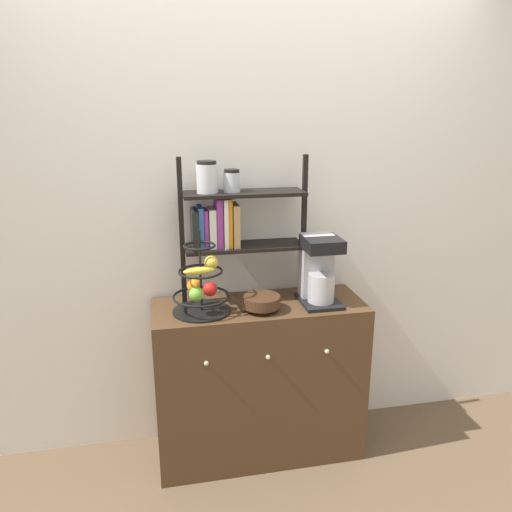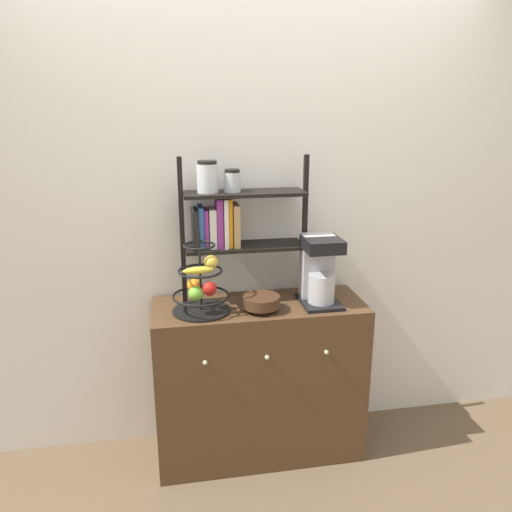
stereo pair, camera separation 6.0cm
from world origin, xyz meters
name	(u,v)px [view 1 (the left image)]	position (x,y,z in m)	size (l,w,h in m)	color
ground_plane	(267,473)	(0.00, 0.00, 0.00)	(12.00, 12.00, 0.00)	brown
wall_back	(250,215)	(0.00, 0.46, 1.30)	(7.00, 0.05, 2.60)	silver
sideboard	(259,380)	(0.00, 0.21, 0.44)	(1.10, 0.43, 0.88)	#4C331E
coffee_maker	(319,269)	(0.31, 0.19, 1.06)	(0.19, 0.25, 0.35)	black
fruit_stand	(201,287)	(-0.30, 0.17, 1.01)	(0.29, 0.29, 0.42)	black
wooden_bowl	(261,302)	(-0.01, 0.13, 0.92)	(0.19, 0.19, 0.08)	#422819
shelf_hutch	(226,216)	(-0.15, 0.32, 1.33)	(0.66, 0.20, 0.75)	black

